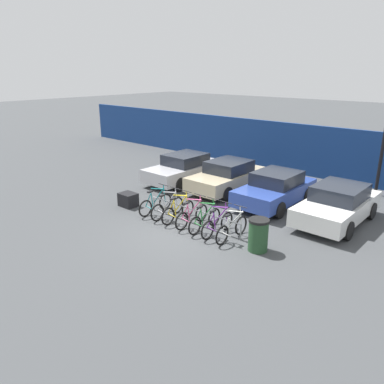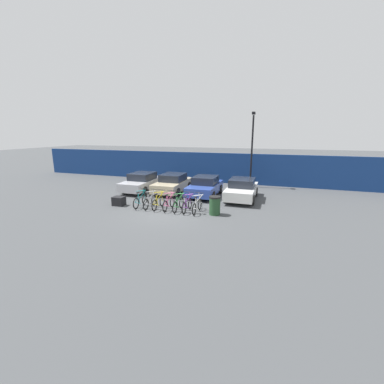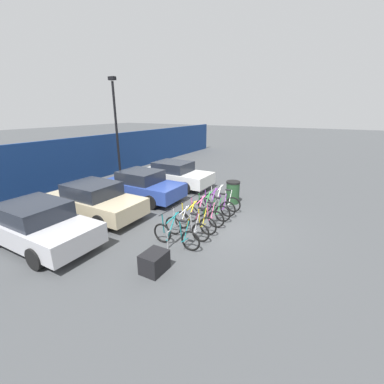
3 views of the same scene
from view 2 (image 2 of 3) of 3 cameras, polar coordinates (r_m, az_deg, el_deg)
ground_plane at (r=14.69m, az=-5.57°, el=-4.45°), size 120.00×120.00×0.00m
hoarding_wall at (r=23.21m, az=3.97°, el=5.45°), size 36.00×0.16×2.64m
bike_rack at (r=15.22m, az=-5.21°, el=-1.89°), size 4.15×0.04×0.57m
bicycle_teal at (r=15.91m, az=-11.38°, el=-1.85°), size 0.68×1.71×1.05m
bicycle_silver at (r=15.61m, az=-9.32°, el=-2.06°), size 0.68×1.71×1.05m
bicycle_yellow at (r=15.36m, az=-7.49°, el=-2.25°), size 0.68×1.71×1.05m
bicycle_pink at (r=15.09m, az=-5.20°, el=-2.47°), size 0.68×1.71×1.05m
bicycle_green at (r=14.87m, az=-3.09°, el=-2.68°), size 0.68×1.71×1.05m
bicycle_purple at (r=14.68m, az=-1.09°, el=-2.87°), size 0.68×1.71×1.05m
bicycle_white at (r=14.50m, az=1.11°, el=-3.07°), size 0.68×1.71×1.05m
car_silver at (r=20.09m, az=-11.02°, el=2.21°), size 1.91×4.16×1.40m
car_beige at (r=19.25m, az=-4.30°, el=1.93°), size 1.91×4.06×1.40m
car_blue at (r=18.17m, az=2.91°, el=1.28°), size 1.91×3.90×1.40m
car_white at (r=17.54m, az=11.00°, el=0.62°), size 1.91×4.13×1.40m
lamp_post at (r=21.39m, az=13.20°, el=9.90°), size 0.24×0.44×5.96m
trash_bin at (r=14.10m, az=5.07°, el=-3.00°), size 0.63×0.63×1.03m
cargo_crate at (r=16.49m, az=-15.95°, el=-1.95°), size 0.70×0.56×0.55m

